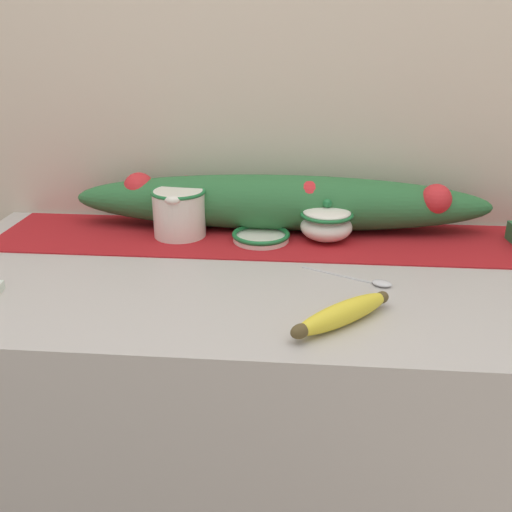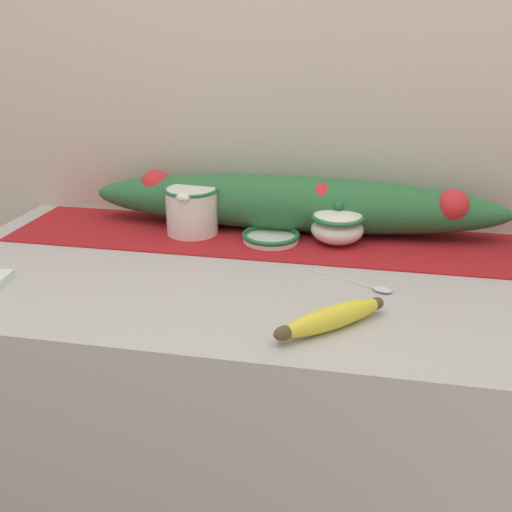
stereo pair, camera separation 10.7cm
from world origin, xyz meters
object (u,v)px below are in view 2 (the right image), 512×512
Objects in this scene: banana at (332,318)px; spoon at (375,287)px; small_dish at (271,237)px; cream_pitcher at (192,209)px; sugar_bowl at (337,225)px.

banana is 0.18m from spoon.
banana is at bearing -66.27° from small_dish.
small_dish is 0.73× the size of banana.
spoon is at bearing -28.33° from cream_pitcher.
sugar_bowl is 0.68× the size of spoon.
cream_pitcher is 0.34m from sugar_bowl.
sugar_bowl is 0.15m from small_dish.
sugar_bowl is at bearing -0.16° from cream_pitcher.
cream_pitcher is 1.11× the size of small_dish.
small_dish is (-0.15, -0.02, -0.03)m from sugar_bowl.
spoon is (0.23, -0.21, -0.01)m from small_dish.
cream_pitcher is 1.22× the size of sugar_bowl.
sugar_bowl is 0.39m from banana.
sugar_bowl reaches higher than spoon.
banana is at bearing -87.51° from sugar_bowl.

